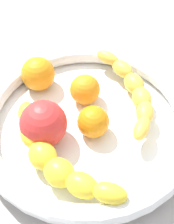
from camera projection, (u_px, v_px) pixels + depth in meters
kitchen_counter at (87, 135)px, 51.44cm from camera, size 120.00×120.00×3.00cm
fruit_bowl at (87, 121)px, 48.49cm from camera, size 34.67×34.67×4.63cm
banana_draped_left at (133, 90)px, 50.62cm from camera, size 18.71×12.94×3.86cm
banana_draped_right at (55, 159)px, 41.54cm from camera, size 13.53×19.82×4.31cm
orange_front at (85, 90)px, 50.53cm from camera, size 5.12×5.12×5.12cm
orange_mid_left at (93, 122)px, 46.08cm from camera, size 5.04×5.04×5.04cm
orange_mid_right at (38, 74)px, 52.46cm from camera, size 5.94×5.94×5.94cm
tomato_red at (43, 124)px, 44.49cm from camera, size 7.14×7.14×7.14cm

